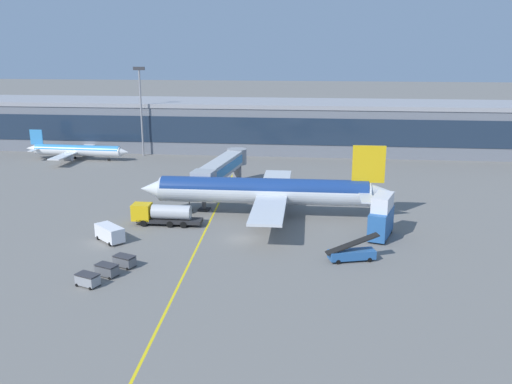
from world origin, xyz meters
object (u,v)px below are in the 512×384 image
(catering_lift, at_px, (381,217))
(commuter_jet_far, at_px, (77,150))
(fuel_tanker, at_px, (162,214))
(baggage_cart_0, at_px, (88,280))
(baggage_cart_1, at_px, (107,270))
(belt_loader, at_px, (352,253))
(crew_van, at_px, (109,232))
(main_airliner, at_px, (265,191))
(baggage_cart_2, at_px, (125,261))

(catering_lift, bearing_deg, commuter_jet_far, 144.23)
(fuel_tanker, relative_size, catering_lift, 1.49)
(baggage_cart_0, xyz_separation_m, baggage_cart_1, (1.16, 2.98, 0.00))
(belt_loader, bearing_deg, commuter_jet_far, 137.14)
(crew_van, bearing_deg, belt_loader, -6.14)
(belt_loader, xyz_separation_m, baggage_cart_1, (-29.65, -8.12, -0.21))
(baggage_cart_1, xyz_separation_m, commuter_jet_far, (-32.42, 65.72, 1.57))
(fuel_tanker, relative_size, belt_loader, 1.54)
(main_airliner, xyz_separation_m, crew_van, (-20.82, -14.35, -2.86))
(belt_loader, xyz_separation_m, crew_van, (-33.73, 3.63, 0.32))
(catering_lift, distance_m, baggage_cart_1, 38.65)
(crew_van, bearing_deg, catering_lift, 8.73)
(main_airliner, xyz_separation_m, baggage_cart_1, (-16.74, -26.10, -3.40))
(crew_van, distance_m, baggage_cart_2, 10.23)
(main_airliner, bearing_deg, belt_loader, -54.32)
(main_airliner, distance_m, fuel_tanker, 16.78)
(main_airliner, bearing_deg, crew_van, -145.43)
(crew_van, xyz_separation_m, baggage_cart_2, (5.24, -8.77, -0.53))
(baggage_cart_2, bearing_deg, crew_van, 120.86)
(commuter_jet_far, bearing_deg, catering_lift, -35.77)
(belt_loader, distance_m, baggage_cart_0, 32.75)
(fuel_tanker, distance_m, baggage_cart_2, 16.82)
(crew_van, height_order, baggage_cart_1, crew_van)
(belt_loader, xyz_separation_m, baggage_cart_2, (-28.49, -5.14, -0.21))
(main_airliner, xyz_separation_m, belt_loader, (12.91, -17.98, -3.19))
(main_airliner, distance_m, baggage_cart_2, 28.08)
(commuter_jet_far, bearing_deg, baggage_cart_2, -61.84)
(main_airliner, distance_m, catering_lift, 19.53)
(fuel_tanker, height_order, catering_lift, catering_lift)
(belt_loader, relative_size, crew_van, 1.36)
(fuel_tanker, bearing_deg, belt_loader, -22.41)
(catering_lift, bearing_deg, main_airliner, 154.30)
(catering_lift, bearing_deg, belt_loader, -116.06)
(belt_loader, distance_m, baggage_cart_2, 28.95)
(belt_loader, height_order, commuter_jet_far, commuter_jet_far)
(baggage_cart_1, distance_m, baggage_cart_2, 3.20)
(catering_lift, relative_size, crew_van, 1.41)
(fuel_tanker, relative_size, baggage_cart_1, 3.57)
(belt_loader, bearing_deg, catering_lift, 63.94)
(main_airliner, height_order, catering_lift, main_airliner)
(commuter_jet_far, bearing_deg, crew_van, -62.30)
(baggage_cart_0, bearing_deg, belt_loader, 19.81)
(main_airliner, distance_m, belt_loader, 22.36)
(baggage_cart_1, bearing_deg, main_airliner, 57.32)
(main_airliner, relative_size, catering_lift, 5.71)
(catering_lift, distance_m, crew_van, 38.88)
(baggage_cart_1, bearing_deg, fuel_tanker, 85.96)
(commuter_jet_far, bearing_deg, main_airliner, -38.87)
(fuel_tanker, bearing_deg, main_airliner, 22.41)
(fuel_tanker, height_order, baggage_cart_1, fuel_tanker)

